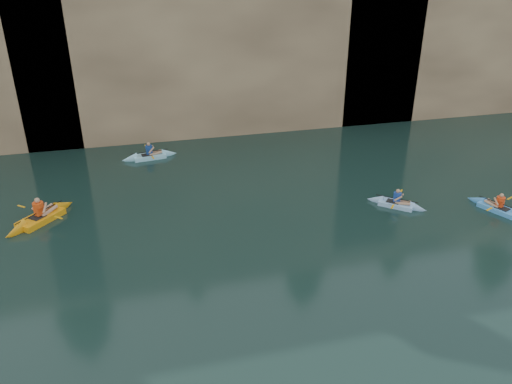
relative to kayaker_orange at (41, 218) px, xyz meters
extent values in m
cube|color=tan|center=(8.29, 17.20, 5.84)|extent=(70.00, 16.00, 12.00)
cube|color=tan|center=(10.29, 9.80, 5.54)|extent=(24.00, 2.40, 11.40)
cube|color=black|center=(4.29, 9.15, 1.44)|extent=(3.50, 1.00, 3.20)
cube|color=black|center=(18.29, 9.15, 2.09)|extent=(5.00, 1.00, 4.50)
cube|color=orange|center=(0.00, 0.00, -0.02)|extent=(2.43, 2.58, 0.30)
cone|color=orange|center=(0.85, 0.95, -0.02)|extent=(1.24, 1.25, 0.81)
cone|color=orange|center=(-0.85, -0.95, -0.02)|extent=(1.24, 1.25, 0.81)
cube|color=black|center=(-0.10, -0.11, 0.10)|extent=(0.74, 0.75, 0.04)
cube|color=#D84612|center=(0.00, 0.00, 0.42)|extent=(0.42, 0.43, 0.54)
sphere|color=tan|center=(0.00, 0.00, 0.80)|extent=(0.23, 0.23, 0.23)
cylinder|color=black|center=(0.00, 0.00, 0.27)|extent=(1.61, 1.81, 0.04)
cube|color=gold|center=(-0.82, 0.73, 0.27)|extent=(0.37, 0.34, 0.02)
cube|color=gold|center=(0.82, -0.73, 0.27)|extent=(0.37, 0.34, 0.02)
cube|color=#91C1F3|center=(15.12, -2.46, -0.05)|extent=(1.97, 1.83, 0.23)
cone|color=#91C1F3|center=(15.84, -3.09, -0.05)|extent=(0.96, 0.95, 0.63)
cone|color=#91C1F3|center=(14.39, -1.83, -0.05)|extent=(0.96, 0.95, 0.63)
cube|color=black|center=(15.01, -2.36, 0.04)|extent=(0.67, 0.66, 0.04)
cube|color=#1B3C97|center=(15.12, -2.46, 0.28)|extent=(0.34, 0.33, 0.42)
sphere|color=tan|center=(15.12, -2.46, 0.58)|extent=(0.18, 0.18, 0.18)
cylinder|color=black|center=(15.12, -2.46, 0.21)|extent=(1.43, 1.25, 0.04)
cube|color=gold|center=(15.67, -1.83, 0.21)|extent=(0.34, 0.37, 0.02)
cube|color=gold|center=(14.57, -3.09, 0.21)|extent=(0.34, 0.37, 0.02)
cube|color=#91DAF3|center=(4.85, 6.09, -0.04)|extent=(2.42, 1.06, 0.26)
cone|color=#91DAF3|center=(5.94, 6.25, -0.04)|extent=(0.92, 0.81, 0.70)
cone|color=#91DAF3|center=(3.76, 5.93, -0.04)|extent=(0.92, 0.81, 0.70)
cube|color=black|center=(4.71, 6.07, 0.06)|extent=(0.61, 0.51, 0.04)
cube|color=navy|center=(4.85, 6.09, 0.33)|extent=(0.34, 0.25, 0.47)
sphere|color=tan|center=(4.85, 6.09, 0.67)|extent=(0.20, 0.20, 0.20)
cylinder|color=black|center=(4.85, 6.09, 0.23)|extent=(2.05, 0.33, 0.04)
cube|color=gold|center=(4.72, 7.01, 0.23)|extent=(0.14, 0.43, 0.02)
cube|color=gold|center=(4.99, 5.16, 0.23)|extent=(0.14, 0.43, 0.02)
cube|color=#469EEF|center=(19.21, -3.99, -0.05)|extent=(1.53, 2.38, 0.24)
cone|color=#469EEF|center=(18.78, -2.99, -0.05)|extent=(0.91, 1.00, 0.64)
cube|color=black|center=(19.27, -4.13, 0.04)|extent=(0.59, 0.66, 0.04)
cube|color=#EB4013|center=(19.21, -3.99, 0.29)|extent=(0.29, 0.34, 0.43)
sphere|color=tan|center=(19.21, -3.99, 0.60)|extent=(0.18, 0.18, 0.18)
cylinder|color=black|center=(19.21, -3.99, 0.21)|extent=(0.79, 1.76, 0.04)
cube|color=gold|center=(18.43, -4.33, 0.21)|extent=(0.42, 0.24, 0.02)
cube|color=gold|center=(19.99, -3.65, 0.21)|extent=(0.42, 0.24, 0.02)
camera|label=1|loc=(4.20, -20.02, 9.99)|focal=35.00mm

